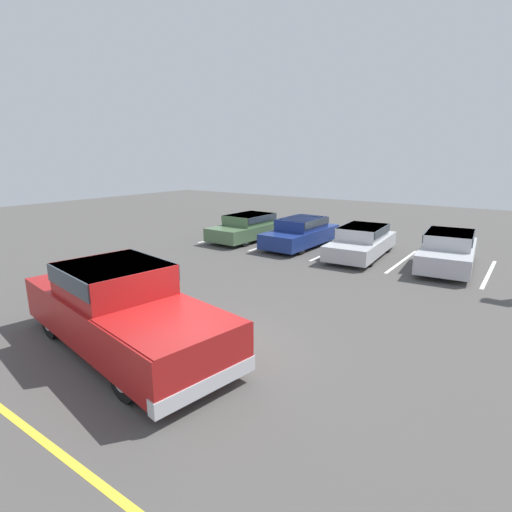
{
  "coord_description": "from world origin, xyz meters",
  "views": [
    {
      "loc": [
        5.39,
        -5.58,
        3.97
      ],
      "look_at": [
        -1.45,
        4.15,
        1.0
      ],
      "focal_mm": 28.0,
      "sensor_mm": 36.0,
      "label": 1
    }
  ],
  "objects_px": {
    "parked_sedan_d": "(448,249)",
    "wheel_stop_curb": "(345,238)",
    "parked_sedan_a": "(249,226)",
    "parked_sedan_b": "(301,232)",
    "pickup_truck": "(123,309)",
    "parked_sedan_c": "(362,240)"
  },
  "relations": [
    {
      "from": "parked_sedan_d",
      "to": "wheel_stop_curb",
      "type": "height_order",
      "value": "parked_sedan_d"
    },
    {
      "from": "parked_sedan_a",
      "to": "parked_sedan_b",
      "type": "relative_size",
      "value": 1.03
    },
    {
      "from": "parked_sedan_a",
      "to": "parked_sedan_d",
      "type": "relative_size",
      "value": 0.98
    },
    {
      "from": "pickup_truck",
      "to": "parked_sedan_c",
      "type": "relative_size",
      "value": 1.28
    },
    {
      "from": "parked_sedan_c",
      "to": "wheel_stop_curb",
      "type": "relative_size",
      "value": 2.63
    },
    {
      "from": "parked_sedan_a",
      "to": "parked_sedan_d",
      "type": "bearing_deg",
      "value": 92.1
    },
    {
      "from": "parked_sedan_c",
      "to": "wheel_stop_curb",
      "type": "distance_m",
      "value": 3.32
    },
    {
      "from": "parked_sedan_c",
      "to": "parked_sedan_d",
      "type": "height_order",
      "value": "parked_sedan_d"
    },
    {
      "from": "parked_sedan_d",
      "to": "parked_sedan_a",
      "type": "bearing_deg",
      "value": -94.66
    },
    {
      "from": "wheel_stop_curb",
      "to": "parked_sedan_b",
      "type": "bearing_deg",
      "value": -112.51
    },
    {
      "from": "parked_sedan_b",
      "to": "parked_sedan_d",
      "type": "bearing_deg",
      "value": 91.14
    },
    {
      "from": "parked_sedan_c",
      "to": "wheel_stop_curb",
      "type": "height_order",
      "value": "parked_sedan_c"
    },
    {
      "from": "parked_sedan_c",
      "to": "wheel_stop_curb",
      "type": "bearing_deg",
      "value": -149.87
    },
    {
      "from": "parked_sedan_d",
      "to": "wheel_stop_curb",
      "type": "xyz_separation_m",
      "value": [
        -5.03,
        2.58,
        -0.63
      ]
    },
    {
      "from": "parked_sedan_b",
      "to": "parked_sedan_d",
      "type": "height_order",
      "value": "parked_sedan_d"
    },
    {
      "from": "parked_sedan_d",
      "to": "wheel_stop_curb",
      "type": "relative_size",
      "value": 2.58
    },
    {
      "from": "pickup_truck",
      "to": "wheel_stop_curb",
      "type": "relative_size",
      "value": 3.36
    },
    {
      "from": "pickup_truck",
      "to": "parked_sedan_a",
      "type": "height_order",
      "value": "pickup_truck"
    },
    {
      "from": "parked_sedan_a",
      "to": "parked_sedan_d",
      "type": "xyz_separation_m",
      "value": [
        8.94,
        0.09,
        0.04
      ]
    },
    {
      "from": "parked_sedan_d",
      "to": "wheel_stop_curb",
      "type": "distance_m",
      "value": 5.69
    },
    {
      "from": "parked_sedan_b",
      "to": "parked_sedan_d",
      "type": "distance_m",
      "value": 6.1
    },
    {
      "from": "parked_sedan_b",
      "to": "wheel_stop_curb",
      "type": "bearing_deg",
      "value": 158.66
    }
  ]
}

